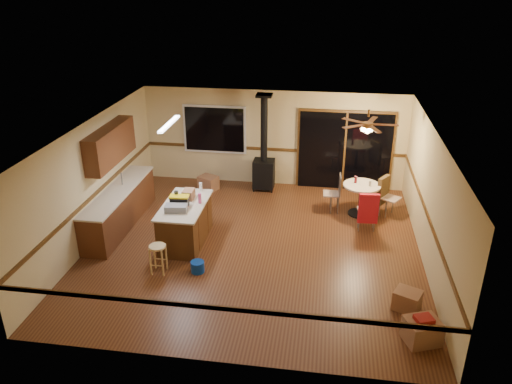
% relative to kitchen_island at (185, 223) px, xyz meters
% --- Properties ---
extents(floor, '(7.00, 7.00, 0.00)m').
position_rel_kitchen_island_xyz_m(floor, '(1.50, 0.00, -0.45)').
color(floor, '#542C17').
rests_on(floor, ground).
extents(ceiling, '(7.00, 7.00, 0.00)m').
position_rel_kitchen_island_xyz_m(ceiling, '(1.50, 0.00, 2.15)').
color(ceiling, silver).
rests_on(ceiling, ground).
extents(wall_back, '(7.00, 0.00, 7.00)m').
position_rel_kitchen_island_xyz_m(wall_back, '(1.50, 3.50, 0.85)').
color(wall_back, '#CBB680').
rests_on(wall_back, ground).
extents(wall_front, '(7.00, 0.00, 7.00)m').
position_rel_kitchen_island_xyz_m(wall_front, '(1.50, -3.50, 0.85)').
color(wall_front, '#CBB680').
rests_on(wall_front, ground).
extents(wall_left, '(0.00, 7.00, 7.00)m').
position_rel_kitchen_island_xyz_m(wall_left, '(-2.00, 0.00, 0.85)').
color(wall_left, '#CBB680').
rests_on(wall_left, ground).
extents(wall_right, '(0.00, 7.00, 7.00)m').
position_rel_kitchen_island_xyz_m(wall_right, '(5.00, 0.00, 0.85)').
color(wall_right, '#CBB680').
rests_on(wall_right, ground).
extents(chair_rail, '(7.00, 7.00, 0.08)m').
position_rel_kitchen_island_xyz_m(chair_rail, '(1.50, 0.00, 0.55)').
color(chair_rail, '#4D3013').
rests_on(chair_rail, ground).
extents(window, '(1.72, 0.10, 1.32)m').
position_rel_kitchen_island_xyz_m(window, '(-0.10, 3.45, 1.05)').
color(window, black).
rests_on(window, ground).
extents(sliding_door, '(2.52, 0.10, 2.10)m').
position_rel_kitchen_island_xyz_m(sliding_door, '(3.40, 3.45, 0.60)').
color(sliding_door, black).
rests_on(sliding_door, ground).
extents(lower_cabinets, '(0.60, 3.00, 0.86)m').
position_rel_kitchen_island_xyz_m(lower_cabinets, '(-1.70, 0.50, -0.02)').
color(lower_cabinets, '#552B15').
rests_on(lower_cabinets, ground).
extents(countertop, '(0.64, 3.04, 0.04)m').
position_rel_kitchen_island_xyz_m(countertop, '(-1.70, 0.50, 0.43)').
color(countertop, beige).
rests_on(countertop, lower_cabinets).
extents(upper_cabinets, '(0.35, 2.00, 0.80)m').
position_rel_kitchen_island_xyz_m(upper_cabinets, '(-1.83, 0.70, 1.45)').
color(upper_cabinets, '#552B15').
rests_on(upper_cabinets, ground).
extents(kitchen_island, '(0.88, 1.68, 0.90)m').
position_rel_kitchen_island_xyz_m(kitchen_island, '(0.00, 0.00, 0.00)').
color(kitchen_island, '#482912').
rests_on(kitchen_island, ground).
extents(wood_stove, '(0.55, 0.50, 2.52)m').
position_rel_kitchen_island_xyz_m(wood_stove, '(1.30, 3.05, 0.28)').
color(wood_stove, black).
rests_on(wood_stove, ground).
extents(ceiling_fan, '(0.24, 0.24, 0.55)m').
position_rel_kitchen_island_xyz_m(ceiling_fan, '(3.81, 1.90, 1.76)').
color(ceiling_fan, brown).
rests_on(ceiling_fan, ceiling).
extents(fluorescent_strip, '(0.10, 1.20, 0.04)m').
position_rel_kitchen_island_xyz_m(fluorescent_strip, '(-0.30, 0.30, 2.11)').
color(fluorescent_strip, white).
rests_on(fluorescent_strip, ceiling).
extents(toolbox_grey, '(0.48, 0.30, 0.14)m').
position_rel_kitchen_island_xyz_m(toolbox_grey, '(-0.06, -0.35, 0.52)').
color(toolbox_grey, slate).
rests_on(toolbox_grey, kitchen_island).
extents(toolbox_black, '(0.39, 0.22, 0.21)m').
position_rel_kitchen_island_xyz_m(toolbox_black, '(-0.06, -0.10, 0.55)').
color(toolbox_black, black).
rests_on(toolbox_black, kitchen_island).
extents(toolbox_yellow_lid, '(0.42, 0.24, 0.03)m').
position_rel_kitchen_island_xyz_m(toolbox_yellow_lid, '(-0.06, -0.10, 0.67)').
color(toolbox_yellow_lid, gold).
rests_on(toolbox_yellow_lid, toolbox_black).
extents(box_on_island, '(0.23, 0.31, 0.20)m').
position_rel_kitchen_island_xyz_m(box_on_island, '(0.02, 0.29, 0.55)').
color(box_on_island, brown).
rests_on(box_on_island, kitchen_island).
extents(bottle_dark, '(0.09, 0.09, 0.30)m').
position_rel_kitchen_island_xyz_m(bottle_dark, '(-0.15, -0.01, 0.60)').
color(bottle_dark, black).
rests_on(bottle_dark, kitchen_island).
extents(bottle_pink, '(0.07, 0.07, 0.22)m').
position_rel_kitchen_island_xyz_m(bottle_pink, '(0.32, 0.10, 0.56)').
color(bottle_pink, '#D84C8C').
rests_on(bottle_pink, kitchen_island).
extents(bottle_white, '(0.08, 0.08, 0.20)m').
position_rel_kitchen_island_xyz_m(bottle_white, '(0.18, 0.72, 0.55)').
color(bottle_white, white).
rests_on(bottle_white, kitchen_island).
extents(bar_stool, '(0.42, 0.42, 0.60)m').
position_rel_kitchen_island_xyz_m(bar_stool, '(-0.19, -1.26, -0.16)').
color(bar_stool, tan).
rests_on(bar_stool, floor).
extents(blue_bucket, '(0.28, 0.28, 0.23)m').
position_rel_kitchen_island_xyz_m(blue_bucket, '(0.55, -1.14, -0.34)').
color(blue_bucket, '#0B38A1').
rests_on(blue_bucket, floor).
extents(dining_table, '(0.89, 0.89, 0.78)m').
position_rel_kitchen_island_xyz_m(dining_table, '(3.81, 1.90, 0.08)').
color(dining_table, black).
rests_on(dining_table, ground).
extents(glass_red, '(0.07, 0.07, 0.17)m').
position_rel_kitchen_island_xyz_m(glass_red, '(3.66, 2.00, 0.41)').
color(glass_red, '#590C14').
rests_on(glass_red, dining_table).
extents(glass_cream, '(0.07, 0.07, 0.14)m').
position_rel_kitchen_island_xyz_m(glass_cream, '(3.99, 1.85, 0.40)').
color(glass_cream, beige).
rests_on(glass_cream, dining_table).
extents(chair_left, '(0.42, 0.41, 0.51)m').
position_rel_kitchen_island_xyz_m(chair_left, '(3.21, 2.01, 0.14)').
color(chair_left, gray).
rests_on(chair_left, ground).
extents(chair_near, '(0.45, 0.49, 0.70)m').
position_rel_kitchen_island_xyz_m(chair_near, '(3.92, 1.02, 0.14)').
color(chair_near, gray).
rests_on(chair_near, ground).
extents(chair_right, '(0.61, 0.60, 0.70)m').
position_rel_kitchen_island_xyz_m(chair_right, '(4.35, 2.05, 0.14)').
color(chair_right, gray).
rests_on(chair_right, ground).
extents(box_under_window, '(0.59, 0.54, 0.38)m').
position_rel_kitchen_island_xyz_m(box_under_window, '(-0.17, 2.81, -0.26)').
color(box_under_window, brown).
rests_on(box_under_window, floor).
extents(box_corner_a, '(0.65, 0.61, 0.40)m').
position_rel_kitchen_island_xyz_m(box_corner_a, '(4.60, -2.56, -0.25)').
color(box_corner_a, brown).
rests_on(box_corner_a, floor).
extents(box_corner_b, '(0.56, 0.53, 0.36)m').
position_rel_kitchen_island_xyz_m(box_corner_b, '(4.48, -1.73, -0.27)').
color(box_corner_b, brown).
rests_on(box_corner_b, floor).
extents(box_small_red, '(0.34, 0.31, 0.07)m').
position_rel_kitchen_island_xyz_m(box_small_red, '(4.60, -2.56, -0.01)').
color(box_small_red, maroon).
rests_on(box_small_red, box_corner_a).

